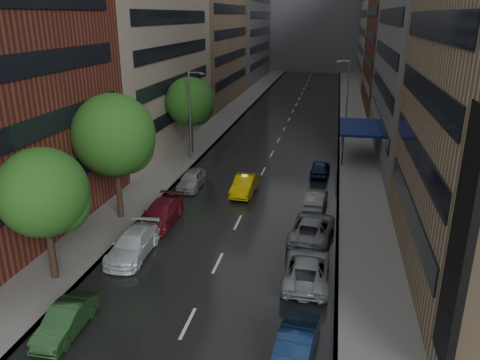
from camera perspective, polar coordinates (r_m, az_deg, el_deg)
name	(u,v)px	position (r m, az deg, el deg)	size (l,w,h in m)	color
road	(287,122)	(66.14, 5.80, 6.99)	(14.00, 140.00, 0.01)	black
sidewalk_left	(225,119)	(67.58, -1.87, 7.41)	(4.00, 140.00, 0.15)	gray
sidewalk_right	(353,125)	(65.87, 13.65, 6.55)	(4.00, 140.00, 0.15)	gray
buildings_left	(198,2)	(76.13, -5.09, 20.76)	(8.00, 108.00, 38.00)	maroon
buildings_right	(406,8)	(71.51, 19.60, 19.11)	(8.05, 109.10, 36.00)	#937A5B
building_far	(317,7)	(132.44, 9.35, 20.04)	(40.00, 14.00, 32.00)	slate
tree_near	(43,193)	(27.01, -22.90, -1.44)	(4.86, 4.86, 7.74)	#382619
tree_mid	(114,135)	(33.81, -15.12, 5.30)	(5.79, 5.79, 9.23)	#382619
tree_far	(190,102)	(49.95, -6.14, 9.46)	(5.15, 5.15, 8.20)	#382619
taxi	(244,185)	(39.17, 0.55, -0.62)	(1.60, 4.59, 1.51)	yellow
parked_cars_left	(152,223)	(32.71, -10.65, -5.18)	(2.32, 24.40, 1.56)	#1C3E1C
parked_cars_right	(312,232)	(31.22, 8.72, -6.34)	(3.16, 29.38, 1.56)	#0D1F3D
street_lamp_left	(191,114)	(47.38, -6.03, 8.03)	(1.74, 0.22, 9.00)	gray
street_lamp_right	(347,95)	(60.02, 12.90, 10.07)	(1.74, 0.22, 9.00)	gray
awning	(359,127)	(50.58, 14.32, 6.23)	(4.00, 8.00, 3.12)	navy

